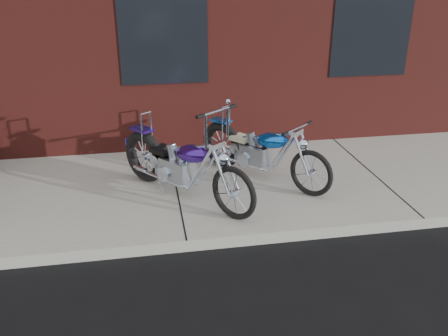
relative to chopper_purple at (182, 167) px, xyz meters
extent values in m
plane|color=black|center=(-0.07, -1.15, -0.59)|extent=(120.00, 120.00, 0.00)
cube|color=gray|center=(-0.07, 0.35, -0.51)|extent=(22.00, 3.00, 0.15)
torus|color=black|center=(-0.39, 0.48, -0.05)|extent=(0.60, 0.70, 0.78)
torus|color=black|center=(0.67, -0.84, -0.09)|extent=(0.50, 0.59, 0.70)
cube|color=gray|center=(0.04, -0.06, -0.06)|extent=(0.50, 0.52, 0.32)
ellipsoid|color=#3D198B|center=(0.23, -0.29, 0.25)|extent=(0.59, 0.64, 0.33)
cube|color=black|center=(-0.13, 0.16, 0.15)|extent=(0.39, 0.40, 0.06)
cylinder|color=silver|center=(0.58, -0.73, 0.19)|extent=(0.23, 0.27, 0.58)
cylinder|color=silver|center=(0.50, -0.63, 0.91)|extent=(0.48, 0.39, 0.03)
cylinder|color=silver|center=(-0.33, 0.42, 0.36)|extent=(0.03, 0.03, 0.52)
cylinder|color=silver|center=(0.00, 0.21, -0.20)|extent=(0.64, 0.79, 0.05)
torus|color=black|center=(0.80, 0.85, -0.07)|extent=(0.58, 0.65, 0.73)
torus|color=black|center=(1.82, -0.38, -0.11)|extent=(0.48, 0.55, 0.66)
cube|color=gray|center=(1.22, 0.35, -0.08)|extent=(0.48, 0.49, 0.30)
ellipsoid|color=blue|center=(1.40, 0.13, 0.21)|extent=(0.56, 0.60, 0.31)
cube|color=#C2BE93|center=(1.05, 0.55, 0.12)|extent=(0.37, 0.37, 0.06)
cylinder|color=silver|center=(1.74, -0.28, 0.16)|extent=(0.22, 0.25, 0.55)
cylinder|color=silver|center=(1.66, -0.18, 0.49)|extent=(0.45, 0.38, 0.03)
cylinder|color=silver|center=(0.86, 0.78, 0.31)|extent=(0.03, 0.03, 0.49)
cylinder|color=silver|center=(1.17, 0.60, -0.22)|extent=(0.62, 0.73, 0.05)
camera|label=1|loc=(-0.46, -5.85, 2.49)|focal=38.00mm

